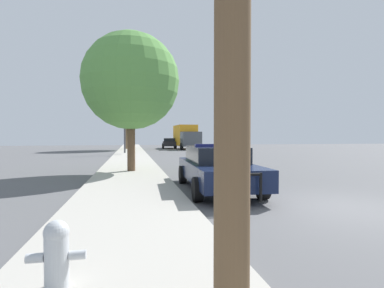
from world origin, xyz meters
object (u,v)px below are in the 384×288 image
police_car (217,167)px  tree_sidewalk_near (131,81)px  car_background_distant (169,143)px  fire_hydrant (57,252)px  tree_sidewalk_far (126,103)px  traffic_light (139,115)px  box_truck (186,136)px

police_car → tree_sidewalk_near: 6.65m
car_background_distant → tree_sidewalk_near: size_ratio=0.75×
fire_hydrant → tree_sidewalk_far: 36.44m
traffic_light → car_background_distant: (4.67, 13.59, -3.00)m
tree_sidewalk_near → box_truck: bearing=74.2°
police_car → traffic_light: 20.82m
police_car → box_truck: 31.44m
police_car → tree_sidewalk_far: bearing=-81.3°
police_car → traffic_light: bearing=-82.2°
traffic_light → car_background_distant: 14.68m
tree_sidewalk_near → traffic_light: bearing=87.3°
fire_hydrant → traffic_light: 26.68m
car_background_distant → tree_sidewalk_far: tree_sidewalk_far is taller
police_car → box_truck: box_truck is taller
car_background_distant → fire_hydrant: bearing=-93.9°
traffic_light → tree_sidewalk_far: size_ratio=0.58×
police_car → car_background_distant: (2.71, 34.09, 0.05)m
traffic_light → tree_sidewalk_near: bearing=-92.7°
fire_hydrant → box_truck: box_truck is taller
police_car → fire_hydrant: police_car is taller
traffic_light → tree_sidewalk_far: bearing=98.2°
tree_sidewalk_near → fire_hydrant: bearing=-94.1°
box_truck → tree_sidewalk_near: size_ratio=1.10×
traffic_light → box_truck: 12.66m
police_car → traffic_light: size_ratio=1.00×
police_car → tree_sidewalk_far: tree_sidewalk_far is taller
police_car → car_background_distant: police_car is taller
traffic_light → car_background_distant: traffic_light is taller
car_background_distant → tree_sidewalk_far: 8.92m
tree_sidewalk_near → tree_sidewalk_far: tree_sidewalk_far is taller
box_truck → tree_sidewalk_near: (-7.40, -26.14, 2.54)m
box_truck → tree_sidewalk_far: (-8.05, -0.98, 4.23)m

